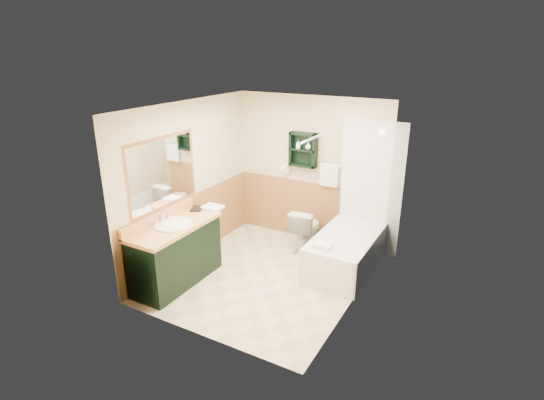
# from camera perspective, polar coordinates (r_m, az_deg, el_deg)

# --- Properties ---
(floor) EXTENTS (3.00, 3.00, 0.00)m
(floor) POSITION_cam_1_polar(r_m,az_deg,el_deg) (6.19, -0.92, -10.17)
(floor) COLOR beige
(floor) RESTS_ON ground
(back_wall) EXTENTS (2.60, 0.04, 2.40)m
(back_wall) POSITION_cam_1_polar(r_m,az_deg,el_deg) (6.97, 5.28, 4.05)
(back_wall) COLOR beige
(back_wall) RESTS_ON ground
(left_wall) EXTENTS (0.04, 3.00, 2.40)m
(left_wall) POSITION_cam_1_polar(r_m,az_deg,el_deg) (6.41, -11.28, 2.28)
(left_wall) COLOR beige
(left_wall) RESTS_ON ground
(right_wall) EXTENTS (0.04, 3.00, 2.40)m
(right_wall) POSITION_cam_1_polar(r_m,az_deg,el_deg) (5.19, 11.76, -2.05)
(right_wall) COLOR beige
(right_wall) RESTS_ON ground
(ceiling) EXTENTS (2.60, 3.00, 0.04)m
(ceiling) POSITION_cam_1_polar(r_m,az_deg,el_deg) (5.39, -1.07, 12.65)
(ceiling) COLOR white
(ceiling) RESTS_ON back_wall
(wainscot_left) EXTENTS (2.98, 2.98, 1.00)m
(wainscot_left) POSITION_cam_1_polar(r_m,az_deg,el_deg) (6.63, -10.64, -3.53)
(wainscot_left) COLOR #AB7345
(wainscot_left) RESTS_ON left_wall
(wainscot_back) EXTENTS (2.58, 2.58, 1.00)m
(wainscot_back) POSITION_cam_1_polar(r_m,az_deg,el_deg) (7.17, 4.99, -1.41)
(wainscot_back) COLOR #AB7345
(wainscot_back) RESTS_ON back_wall
(mirror_frame) EXTENTS (1.30, 1.30, 1.00)m
(mirror_frame) POSITION_cam_1_polar(r_m,az_deg,el_deg) (5.90, -14.51, 3.53)
(mirror_frame) COLOR #935C30
(mirror_frame) RESTS_ON left_wall
(mirror_glass) EXTENTS (1.20, 1.20, 0.90)m
(mirror_glass) POSITION_cam_1_polar(r_m,az_deg,el_deg) (5.90, -14.47, 3.52)
(mirror_glass) COLOR white
(mirror_glass) RESTS_ON left_wall
(tile_right) EXTENTS (1.50, 1.50, 2.10)m
(tile_right) POSITION_cam_1_polar(r_m,az_deg,el_deg) (5.93, 13.52, -0.91)
(tile_right) COLOR white
(tile_right) RESTS_ON right_wall
(tile_back) EXTENTS (0.95, 0.95, 2.10)m
(tile_back) POSITION_cam_1_polar(r_m,az_deg,el_deg) (6.65, 13.17, 1.43)
(tile_back) COLOR white
(tile_back) RESTS_ON back_wall
(tile_accent) EXTENTS (1.50, 1.50, 0.10)m
(tile_accent) POSITION_cam_1_polar(r_m,az_deg,el_deg) (5.69, 14.12, 7.13)
(tile_accent) COLOR #144730
(tile_accent) RESTS_ON right_wall
(wall_shelf) EXTENTS (0.45, 0.15, 0.55)m
(wall_shelf) POSITION_cam_1_polar(r_m,az_deg,el_deg) (6.82, 4.20, 6.76)
(wall_shelf) COLOR black
(wall_shelf) RESTS_ON back_wall
(hair_dryer) EXTENTS (0.10, 0.24, 0.18)m
(hair_dryer) POSITION_cam_1_polar(r_m,az_deg,el_deg) (7.06, 2.00, 4.32)
(hair_dryer) COLOR white
(hair_dryer) RESTS_ON back_wall
(towel_bar) EXTENTS (0.40, 0.06, 0.40)m
(towel_bar) POSITION_cam_1_polar(r_m,az_deg,el_deg) (6.74, 7.80, 4.71)
(towel_bar) COLOR white
(towel_bar) RESTS_ON back_wall
(curtain_rod) EXTENTS (0.03, 1.60, 0.03)m
(curtain_rod) POSITION_cam_1_polar(r_m,az_deg,el_deg) (5.89, 7.20, 9.01)
(curtain_rod) COLOR silver
(curtain_rod) RESTS_ON back_wall
(shower_curtain) EXTENTS (1.05, 1.05, 1.70)m
(shower_curtain) POSITION_cam_1_polar(r_m,az_deg,el_deg) (6.27, 7.47, 1.62)
(shower_curtain) COLOR #B8A98B
(shower_curtain) RESTS_ON curtain_rod
(vanity) EXTENTS (0.59, 1.36, 0.86)m
(vanity) POSITION_cam_1_polar(r_m,az_deg,el_deg) (6.00, -12.78, -7.06)
(vanity) COLOR black
(vanity) RESTS_ON ground
(bathtub) EXTENTS (0.81, 1.50, 0.54)m
(bathtub) POSITION_cam_1_polar(r_m,az_deg,el_deg) (6.34, 9.88, -6.93)
(bathtub) COLOR silver
(bathtub) RESTS_ON ground
(toilet) EXTENTS (0.44, 0.72, 0.68)m
(toilet) POSITION_cam_1_polar(r_m,az_deg,el_deg) (6.86, 4.58, -3.83)
(toilet) COLOR silver
(toilet) RESTS_ON ground
(counter_towel) EXTENTS (0.29, 0.22, 0.04)m
(counter_towel) POSITION_cam_1_polar(r_m,az_deg,el_deg) (6.27, -7.97, -0.98)
(counter_towel) COLOR white
(counter_towel) RESTS_ON vanity
(vanity_book) EXTENTS (0.16, 0.08, 0.23)m
(vanity_book) POSITION_cam_1_polar(r_m,az_deg,el_deg) (6.28, -10.86, -0.23)
(vanity_book) COLOR black
(vanity_book) RESTS_ON vanity
(tub_towel) EXTENTS (0.24, 0.20, 0.07)m
(tub_towel) POSITION_cam_1_polar(r_m,az_deg,el_deg) (5.80, 6.82, -6.08)
(tub_towel) COLOR white
(tub_towel) RESTS_ON bathtub
(soap_bottle_a) EXTENTS (0.11, 0.15, 0.06)m
(soap_bottle_a) POSITION_cam_1_polar(r_m,az_deg,el_deg) (6.84, 3.53, 7.21)
(soap_bottle_a) COLOR silver
(soap_bottle_a) RESTS_ON wall_shelf
(soap_bottle_b) EXTENTS (0.12, 0.14, 0.09)m
(soap_bottle_b) POSITION_cam_1_polar(r_m,az_deg,el_deg) (6.77, 4.91, 7.16)
(soap_bottle_b) COLOR silver
(soap_bottle_b) RESTS_ON wall_shelf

